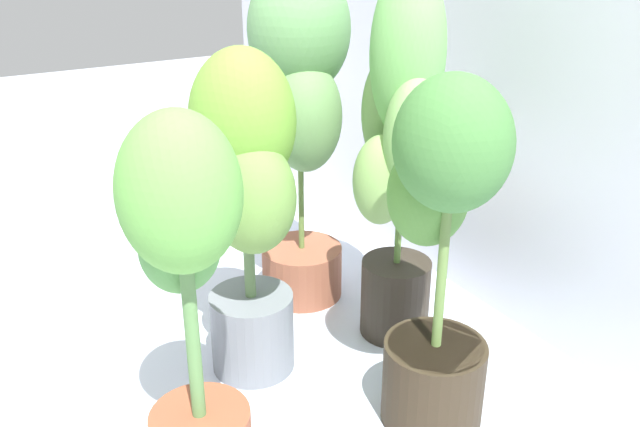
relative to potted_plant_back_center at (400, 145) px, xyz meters
The scene contains 6 objects.
ground_plane 0.75m from the potted_plant_back_center, 92.62° to the right, with size 8.00×8.00×0.00m, color silver.
potted_plant_back_center is the anchor object (origin of this frame).
potted_plant_center 0.40m from the potted_plant_back_center, 97.35° to the right, with size 0.40×0.31×0.80m.
potted_plant_front_right 0.69m from the potted_plant_back_center, 69.60° to the right, with size 0.29×0.27×0.77m.
potted_plant_back_left 0.32m from the potted_plant_back_center, 159.74° to the right, with size 0.35×0.29×0.95m.
potted_plant_back_right 0.35m from the potted_plant_back_center, 22.04° to the right, with size 0.34×0.29×0.79m.
Camera 1 is at (1.28, -0.44, 1.04)m, focal length 38.00 mm.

